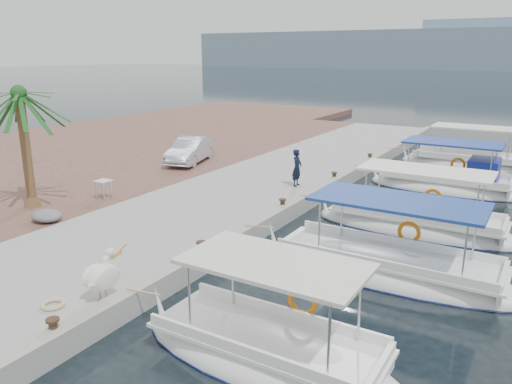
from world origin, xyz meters
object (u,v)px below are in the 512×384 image
fishing_caique_a (267,356)px  pelican (102,276)px  parked_car (190,150)px  fishing_caique_e (467,165)px  fishing_caique_c (415,227)px  fisherman (297,168)px  fishing_caique_b (386,271)px  date_palm (19,94)px  fishing_caique_d (447,186)px

fishing_caique_a → pelican: bearing=-174.1°
parked_car → fishing_caique_e: bearing=18.6°
fishing_caique_c → fisherman: 5.84m
fishing_caique_a → fishing_caique_e: 21.02m
fishing_caique_b → date_palm: size_ratio=1.50×
fishing_caique_e → date_palm: (-12.56, -17.67, 4.51)m
fishing_caique_c → parked_car: (-12.35, 3.13, 1.02)m
fishing_caique_b → fishing_caique_d: (-0.27, 10.27, 0.07)m
fishing_caique_b → fishing_caique_e: 15.75m
fishing_caique_a → fishing_caique_d: (0.58, 15.53, 0.07)m
fishing_caique_e → fisherman: 11.40m
pelican → parked_car: (-7.55, 12.92, 0.06)m
fishing_caique_b → parked_car: size_ratio=1.94×
pelican → date_palm: size_ratio=0.29×
fishing_caique_b → pelican: bearing=-131.2°
fishing_caique_c → fishing_caique_d: size_ratio=1.05×
fishing_caique_e → pelican: (-4.73, -21.44, 0.96)m
fisherman → parked_car: 7.03m
fishing_caique_e → fishing_caique_d: bearing=-90.1°
fishing_caique_c → fishing_caique_e: (-0.06, 11.65, -0.00)m
fishing_caique_c → fisherman: bearing=162.9°
fishing_caique_c → parked_car: size_ratio=1.84×
pelican → parked_car: size_ratio=0.37×
fishing_caique_b → fishing_caique_d: bearing=91.5°
fishing_caique_c → parked_car: bearing=165.8°
fishing_caique_a → fishing_caique_b: size_ratio=0.78×
fishing_caique_c → date_palm: size_ratio=1.42×
fishing_caique_c → date_palm: date_palm is taller
pelican → date_palm: (-7.82, 3.77, 3.55)m
fishing_caique_d → parked_car: bearing=-166.1°
pelican → fishing_caique_d: bearing=73.5°
fishing_caique_c → fisherman: (-5.47, 1.68, 1.17)m
fishing_caique_e → fisherman: (-5.41, -9.97, 1.17)m
fishing_caique_b → parked_car: bearing=150.0°
parked_car → pelican: bearing=-75.8°
fishing_caique_e → date_palm: 22.14m
fishing_caique_e → fisherman: fishing_caique_e is taller
fishing_caique_e → parked_car: (-12.29, -8.52, 1.02)m
fisherman → fishing_caique_d: bearing=-54.3°
fishing_caique_c → pelican: size_ratio=4.93×
fishing_caique_d → fisherman: 7.10m
fishing_caique_a → fishing_caique_c: 9.38m
fishing_caique_d → pelican: bearing=-106.5°
fishing_caique_d → fisherman: fishing_caique_d is taller
fishing_caique_e → parked_car: fishing_caique_e is taller
fishing_caique_a → fishing_caique_b: (0.85, 5.26, -0.00)m
fishing_caique_a → fishing_caique_d: size_ratio=0.86×
fishing_caique_a → fishing_caique_c: size_ratio=0.82×
fishing_caique_b → pelican: 7.63m
fishing_caique_e → fisherman: bearing=-118.5°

